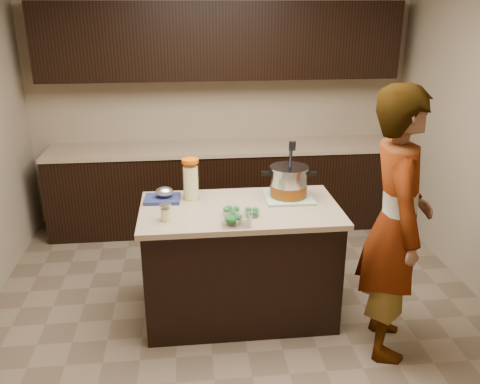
{
  "coord_description": "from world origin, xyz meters",
  "views": [
    {
      "loc": [
        -0.38,
        -3.42,
        2.31
      ],
      "look_at": [
        0.0,
        0.0,
        1.02
      ],
      "focal_mm": 38.0,
      "sensor_mm": 36.0,
      "label": 1
    }
  ],
  "objects_px": {
    "island": "(240,262)",
    "person": "(396,225)",
    "stock_pot": "(289,183)",
    "lemonade_pitcher": "(191,181)"
  },
  "relations": [
    {
      "from": "lemonade_pitcher",
      "to": "person",
      "type": "bearing_deg",
      "value": -28.18
    },
    {
      "from": "island",
      "to": "lemonade_pitcher",
      "type": "bearing_deg",
      "value": 148.16
    },
    {
      "from": "island",
      "to": "stock_pot",
      "type": "distance_m",
      "value": 0.7
    },
    {
      "from": "island",
      "to": "person",
      "type": "xyz_separation_m",
      "value": [
        0.98,
        -0.5,
        0.48
      ]
    },
    {
      "from": "island",
      "to": "person",
      "type": "bearing_deg",
      "value": -26.8
    },
    {
      "from": "stock_pot",
      "to": "person",
      "type": "xyz_separation_m",
      "value": [
        0.59,
        -0.64,
        -0.09
      ]
    },
    {
      "from": "island",
      "to": "person",
      "type": "height_order",
      "value": "person"
    },
    {
      "from": "stock_pot",
      "to": "lemonade_pitcher",
      "type": "xyz_separation_m",
      "value": [
        -0.74,
        0.07,
        0.03
      ]
    },
    {
      "from": "lemonade_pitcher",
      "to": "stock_pot",
      "type": "bearing_deg",
      "value": -5.49
    },
    {
      "from": "island",
      "to": "stock_pot",
      "type": "relative_size",
      "value": 3.47
    }
  ]
}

